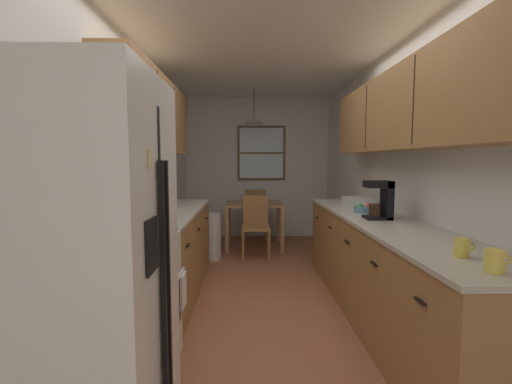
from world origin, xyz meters
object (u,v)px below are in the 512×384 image
at_px(trash_bin, 211,236).
at_px(coffee_maker, 381,199).
at_px(mug_by_coffeemaker, 462,248).
at_px(dining_chair_near, 256,223).
at_px(stove_range, 126,303).
at_px(mug_spare, 495,261).
at_px(storage_canister, 149,211).
at_px(dining_table, 254,210).
at_px(refrigerator, 81,276).
at_px(dining_chair_far, 255,211).
at_px(microwave_over_range, 101,124).
at_px(dish_rack, 358,202).
at_px(fruit_bowl, 364,209).

distance_m(trash_bin, coffee_maker, 2.67).
xyz_separation_m(trash_bin, mug_by_coffeemaker, (1.65, -3.15, 0.62)).
height_order(dining_chair_near, trash_bin, dining_chair_near).
distance_m(stove_range, mug_spare, 2.13).
distance_m(trash_bin, storage_canister, 2.19).
height_order(dining_table, coffee_maker, coffee_maker).
xyz_separation_m(refrigerator, dining_chair_far, (0.90, 4.68, -0.39)).
bearing_deg(refrigerator, microwave_over_range, 103.41).
bearing_deg(dining_chair_near, stove_range, -108.62).
bearing_deg(dining_chair_near, trash_bin, -172.68).
distance_m(dining_table, dish_rack, 2.11).
height_order(dining_chair_near, mug_spare, mug_spare).
xyz_separation_m(mug_spare, dish_rack, (0.11, 2.34, -0.00)).
height_order(trash_bin, dish_rack, dish_rack).
relative_size(stove_range, dining_chair_far, 1.22).
height_order(refrigerator, fruit_bowl, refrigerator).
bearing_deg(coffee_maker, dining_chair_far, 107.74).
distance_m(trash_bin, fruit_bowl, 2.35).
bearing_deg(mug_by_coffeemaker, stove_range, 166.58).
distance_m(stove_range, microwave_over_range, 1.17).
height_order(fruit_bowl, dish_rack, dish_rack).
xyz_separation_m(stove_range, storage_canister, (-0.01, 0.62, 0.53)).
relative_size(trash_bin, fruit_bowl, 3.24).
xyz_separation_m(refrigerator, mug_spare, (1.89, -0.01, 0.06)).
distance_m(microwave_over_range, dining_chair_near, 3.17).
height_order(refrigerator, mug_by_coffeemaker, refrigerator).
bearing_deg(microwave_over_range, mug_by_coffeemaker, -12.71).
xyz_separation_m(microwave_over_range, dining_table, (1.04, 3.37, -1.03)).
distance_m(refrigerator, microwave_over_range, 1.04).
relative_size(microwave_over_range, storage_canister, 3.17).
height_order(refrigerator, coffee_maker, refrigerator).
bearing_deg(mug_by_coffeemaker, dining_table, 104.99).
relative_size(dining_chair_far, mug_spare, 7.38).
relative_size(refrigerator, storage_canister, 9.28).
bearing_deg(storage_canister, coffee_maker, 4.04).
bearing_deg(dining_chair_far, dish_rack, -65.09).
relative_size(dining_chair_far, dish_rack, 2.65).
distance_m(storage_canister, mug_spare, 2.37).
xyz_separation_m(stove_range, mug_spare, (1.94, -0.72, 0.48)).
height_order(mug_by_coffeemaker, dish_rack, mug_by_coffeemaker).
relative_size(dining_table, mug_by_coffeemaker, 8.13).
xyz_separation_m(stove_range, microwave_over_range, (-0.11, 0.00, 1.17)).
bearing_deg(storage_canister, dining_chair_far, 73.95).
bearing_deg(dish_rack, fruit_bowl, -100.12).
relative_size(dining_table, coffee_maker, 2.67).
xyz_separation_m(trash_bin, mug_spare, (1.65, -3.41, 0.62)).
relative_size(dining_chair_near, coffee_maker, 2.67).
height_order(dining_chair_far, dish_rack, dish_rack).
distance_m(mug_by_coffeemaker, dish_rack, 2.09).
relative_size(dining_table, mug_spare, 7.38).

